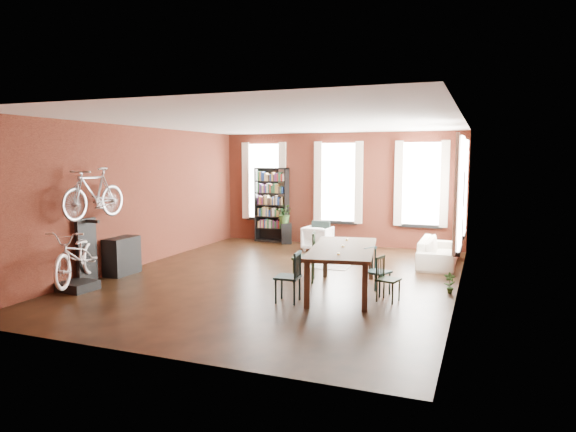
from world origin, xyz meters
The scene contains 19 objects.
room centered at (0.25, 0.62, 2.14)m, with size 9.00×9.04×3.22m.
dining_table centered at (1.51, -0.63, 0.42)m, with size 1.13×2.48×0.85m, color #4B3C2D.
dining_chair_a centered at (0.80, -1.60, 0.44)m, with size 0.41×0.41×0.88m, color #183436.
dining_chair_b centered at (0.55, -0.07, 0.50)m, with size 0.46×0.46×0.99m, color #1D301C.
dining_chair_c centered at (2.41, -0.94, 0.39)m, with size 0.36×0.36×0.77m, color black.
dining_chair_d centered at (2.14, -0.55, 0.42)m, with size 0.39×0.39×0.85m, color #1C3B3D.
bookshelf centered at (-2.00, 4.30, 1.10)m, with size 1.00×0.32×2.20m, color black.
white_armchair centered at (-0.26, 3.38, 0.36)m, with size 0.70×0.66×0.72m, color white.
cream_sofa centered at (2.95, 2.60, 0.41)m, with size 2.08×0.61×0.81m, color beige.
striped_rug centered at (0.64, 1.82, 0.01)m, with size 0.89×1.42×0.01m, color black.
bike_trainer centered at (-3.18, -2.30, 0.09)m, with size 0.59×0.59×0.17m, color black.
bike_wall_rack centered at (-3.40, -1.80, 0.65)m, with size 0.16×0.60×1.30m, color black.
console_table centered at (-3.28, -0.90, 0.40)m, with size 0.40×0.80×0.80m, color black.
plant_stand centered at (-1.45, 4.09, 0.30)m, with size 0.30×0.30×0.60m, color black.
plant_by_sofa centered at (3.26, 3.70, 0.17)m, with size 0.42×0.76×0.34m, color #305421.
plant_small centered at (3.37, -0.01, 0.07)m, with size 0.20×0.39×0.14m, color #2A5923.
bicycle_floor centered at (-3.15, -2.31, 1.13)m, with size 0.67×1.01×1.92m, color silver.
bicycle_hung centered at (-3.15, -1.80, 2.13)m, with size 0.47×1.00×1.66m, color #A5A8AD.
plant_on_stand centered at (-1.49, 4.07, 0.82)m, with size 0.51×0.56×0.44m, color #315321.
Camera 1 is at (3.92, -9.68, 2.47)m, focal length 32.00 mm.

